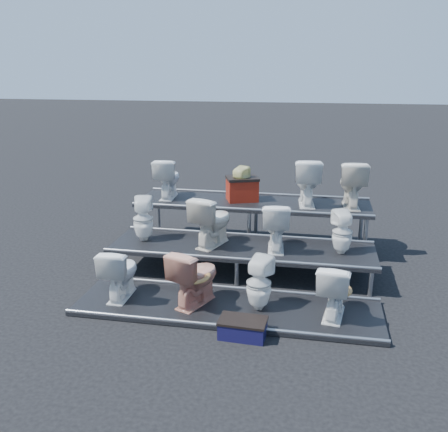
% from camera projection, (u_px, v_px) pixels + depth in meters
% --- Properties ---
extents(ground, '(80.00, 80.00, 0.00)m').
position_uv_depth(ground, '(241.00, 273.00, 8.12)').
color(ground, black).
rests_on(ground, ground).
extents(tier_front, '(4.20, 1.20, 0.06)m').
position_uv_depth(tier_front, '(227.00, 308.00, 6.89)').
color(tier_front, black).
rests_on(tier_front, ground).
extents(tier_mid, '(4.20, 1.20, 0.46)m').
position_uv_depth(tier_mid, '(242.00, 260.00, 8.06)').
color(tier_mid, black).
rests_on(tier_mid, ground).
extents(tier_back, '(4.20, 1.20, 0.86)m').
position_uv_depth(tier_back, '(253.00, 224.00, 9.22)').
color(tier_back, black).
rests_on(tier_back, ground).
extents(toilet_0, '(0.42, 0.74, 0.75)m').
position_uv_depth(toilet_0, '(120.00, 272.00, 7.05)').
color(toilet_0, white).
rests_on(toilet_0, tier_front).
extents(toilet_1, '(0.72, 0.90, 0.81)m').
position_uv_depth(toilet_1, '(195.00, 276.00, 6.85)').
color(toilet_1, tan).
rests_on(toilet_1, tier_front).
extents(toilet_2, '(0.43, 0.43, 0.75)m').
position_uv_depth(toilet_2, '(259.00, 283.00, 6.70)').
color(toilet_2, white).
rests_on(toilet_2, tier_front).
extents(toilet_3, '(0.52, 0.79, 0.75)m').
position_uv_depth(toilet_3, '(335.00, 289.00, 6.52)').
color(toilet_3, white).
rests_on(toilet_3, tier_front).
extents(toilet_4, '(0.40, 0.40, 0.73)m').
position_uv_depth(toilet_4, '(143.00, 219.00, 8.18)').
color(toilet_4, white).
rests_on(toilet_4, tier_mid).
extents(toilet_5, '(0.69, 0.91, 0.82)m').
position_uv_depth(toilet_5, '(212.00, 220.00, 7.96)').
color(toilet_5, silver).
rests_on(toilet_5, tier_mid).
extents(toilet_6, '(0.49, 0.79, 0.77)m').
position_uv_depth(toilet_6, '(276.00, 226.00, 7.78)').
color(toilet_6, white).
rests_on(toilet_6, tier_mid).
extents(toilet_7, '(0.39, 0.40, 0.68)m').
position_uv_depth(toilet_7, '(342.00, 232.00, 7.61)').
color(toilet_7, white).
rests_on(toilet_7, tier_mid).
extents(toilet_8, '(0.46, 0.75, 0.75)m').
position_uv_depth(toilet_8, '(168.00, 178.00, 9.28)').
color(toilet_8, white).
rests_on(toilet_8, tier_back).
extents(toilet_9, '(0.38, 0.39, 0.64)m').
position_uv_depth(toilet_9, '(240.00, 184.00, 9.05)').
color(toilet_9, beige).
rests_on(toilet_9, tier_back).
extents(toilet_10, '(0.54, 0.86, 0.84)m').
position_uv_depth(toilet_10, '(307.00, 181.00, 8.80)').
color(toilet_10, white).
rests_on(toilet_10, tier_back).
extents(toilet_11, '(0.51, 0.83, 0.82)m').
position_uv_depth(toilet_11, '(352.00, 184.00, 8.67)').
color(toilet_11, silver).
rests_on(toilet_11, tier_back).
extents(red_crate, '(0.65, 0.59, 0.39)m').
position_uv_depth(red_crate, '(242.00, 190.00, 9.14)').
color(red_crate, maroon).
rests_on(red_crate, tier_back).
extents(step_stool, '(0.59, 0.37, 0.20)m').
position_uv_depth(step_stool, '(243.00, 329.00, 6.19)').
color(step_stool, black).
rests_on(step_stool, ground).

